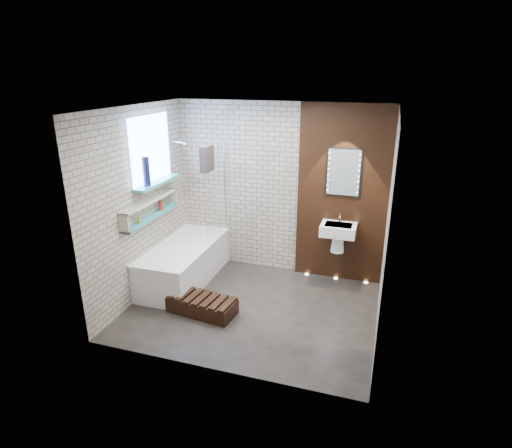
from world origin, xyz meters
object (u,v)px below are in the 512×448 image
(bathtub, at_px, (184,263))
(washbasin, at_px, (338,233))
(bath_screen, at_px, (215,193))
(walnut_step, at_px, (202,306))
(led_mirror, at_px, (344,173))

(bathtub, xyz_separation_m, washbasin, (2.17, 0.62, 0.50))
(bath_screen, distance_m, walnut_step, 1.70)
(washbasin, height_order, walnut_step, washbasin)
(bath_screen, relative_size, washbasin, 2.41)
(bathtub, height_order, led_mirror, led_mirror)
(bathtub, height_order, washbasin, washbasin)
(led_mirror, bearing_deg, bathtub, -160.22)
(washbasin, distance_m, led_mirror, 0.88)
(bathtub, bearing_deg, bath_screen, 51.10)
(walnut_step, bearing_deg, bathtub, 129.80)
(bathtub, distance_m, washbasin, 2.32)
(bath_screen, relative_size, walnut_step, 1.58)
(washbasin, xyz_separation_m, led_mirror, (0.00, 0.16, 0.86))
(bath_screen, bearing_deg, washbasin, 5.78)
(washbasin, bearing_deg, led_mirror, 90.00)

